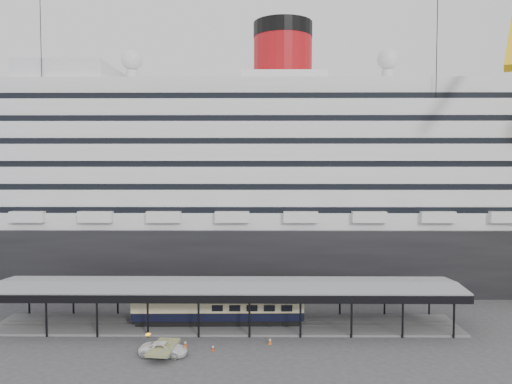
% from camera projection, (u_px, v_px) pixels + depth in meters
% --- Properties ---
extents(ground, '(200.00, 200.00, 0.00)m').
position_uv_depth(ground, '(224.00, 340.00, 55.68)').
color(ground, '#3A3A3C').
rests_on(ground, ground).
extents(cruise_ship, '(130.00, 30.00, 43.90)m').
position_uv_depth(cruise_ship, '(237.00, 172.00, 86.68)').
color(cruise_ship, black).
rests_on(cruise_ship, ground).
extents(platform_canopy, '(56.00, 9.18, 5.30)m').
position_uv_depth(platform_canopy, '(226.00, 307.00, 60.55)').
color(platform_canopy, slate).
rests_on(platform_canopy, ground).
extents(port_truck, '(5.09, 2.75, 1.36)m').
position_uv_depth(port_truck, '(164.00, 349.00, 51.06)').
color(port_truck, white).
rests_on(port_truck, ground).
extents(pullman_carriage, '(20.69, 3.07, 20.27)m').
position_uv_depth(pullman_carriage, '(218.00, 306.00, 60.55)').
color(pullman_carriage, black).
rests_on(pullman_carriage, ground).
extents(traffic_cone_left, '(0.41, 0.41, 0.67)m').
position_uv_depth(traffic_cone_left, '(213.00, 347.00, 52.48)').
color(traffic_cone_left, red).
rests_on(traffic_cone_left, ground).
extents(traffic_cone_mid, '(0.46, 0.46, 0.83)m').
position_uv_depth(traffic_cone_mid, '(185.00, 344.00, 53.42)').
color(traffic_cone_mid, '#ED590D').
rests_on(traffic_cone_mid, ground).
extents(traffic_cone_right, '(0.42, 0.42, 0.74)m').
position_uv_depth(traffic_cone_right, '(270.00, 341.00, 54.39)').
color(traffic_cone_right, '#FA570D').
rests_on(traffic_cone_right, ground).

